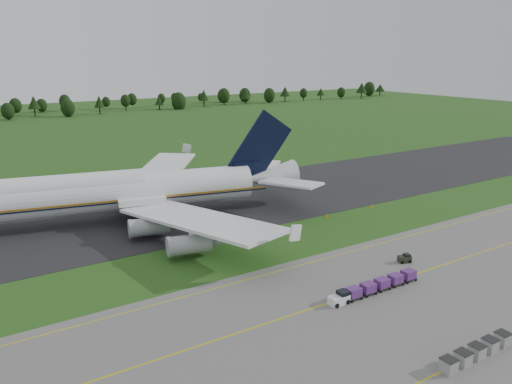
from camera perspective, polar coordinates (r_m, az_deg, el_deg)
ground at (r=87.47m, az=0.57°, el=-6.31°), size 600.00×600.00×0.00m
apron at (r=64.47m, az=17.72°, el=-15.56°), size 300.00×52.00×0.06m
taxiway at (r=110.73m, az=-7.26°, el=-1.67°), size 300.00×40.00×0.08m
apron_markings at (r=68.45m, az=13.17°, el=-13.23°), size 300.00×30.20×0.01m
tree_line at (r=293.37m, az=-23.77°, el=9.05°), size 526.40×23.43×11.90m
aircraft at (r=102.80m, az=-15.83°, el=-0.01°), size 75.75×72.02×21.18m
baggage_train at (r=73.24m, az=13.26°, el=-10.47°), size 15.95×1.69×1.63m
utility_cart at (r=84.56m, az=16.61°, el=-7.36°), size 2.24×1.73×1.08m
uld_row at (r=62.70m, az=23.91°, el=-16.31°), size 11.16×1.56×1.54m
edge_markers at (r=99.73m, az=5.25°, el=-3.42°), size 38.41×0.30×0.60m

